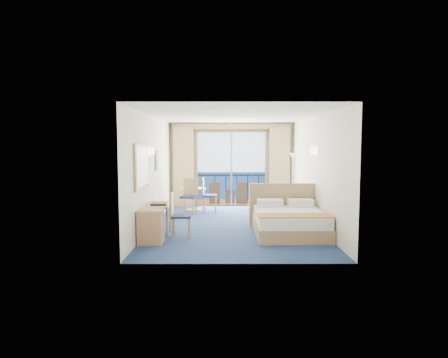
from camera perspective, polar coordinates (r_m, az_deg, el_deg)
floor at (r=10.03m, az=1.41°, el=-6.58°), size 6.50×6.50×0.00m
room_walls at (r=9.82m, az=1.44°, el=3.63°), size 4.04×6.54×2.72m
balcony_door at (r=13.07m, az=1.02°, el=1.18°), size 2.36×0.03×2.52m
curtain_left at (r=12.97m, az=-5.80°, el=1.72°), size 0.65×0.22×2.55m
curtain_right at (r=13.04m, az=7.90°, el=1.71°), size 0.65×0.22×2.55m
pelmet at (r=12.93m, az=1.07°, el=7.52°), size 3.80×0.25×0.18m
mirror at (r=8.50m, az=-11.69°, el=1.78°), size 0.05×1.25×0.95m
wall_print at (r=10.42m, az=-9.55°, el=2.66°), size 0.04×0.42×0.52m
sconce_left at (r=9.37m, az=-10.43°, el=3.93°), size 0.18×0.18×0.18m
sconce_right at (r=9.92m, az=12.77°, el=3.94°), size 0.18×0.18×0.18m
bed at (r=9.13m, az=9.27°, el=-5.91°), size 1.67×1.99×1.05m
nightstand at (r=10.60m, az=10.93°, el=-4.44°), size 0.45×0.42×0.58m
phone at (r=10.57m, az=10.71°, el=-2.63°), size 0.21×0.18×0.08m
armchair at (r=11.36m, az=9.12°, el=-3.50°), size 1.00×1.01×0.69m
floor_lamp at (r=12.19m, az=9.82°, el=1.70°), size 0.24×0.24×1.75m
desk at (r=8.36m, az=-10.29°, el=-6.29°), size 0.51×1.49×0.70m
desk_chair at (r=8.63m, az=-6.73°, el=-4.78°), size 0.44×0.43×0.98m
folder at (r=8.79m, az=-9.35°, el=-3.57°), size 0.38×0.30×0.03m
desk_lamp at (r=9.16m, az=-10.05°, el=-1.40°), size 0.11×0.11×0.41m
round_table at (r=12.16m, az=-4.41°, el=-2.08°), size 0.76×0.76×0.68m
table_chair_a at (r=11.94m, az=-2.45°, el=-1.97°), size 0.44×0.43×1.00m
table_chair_b at (r=11.69m, az=-4.93°, el=-2.08°), size 0.52×0.53×1.02m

